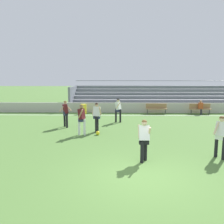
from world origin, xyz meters
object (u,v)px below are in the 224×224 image
at_px(player_dark_on_ball, 65,111).
at_px(player_white_challenging, 221,133).
at_px(bleacher_stand, 160,97).
at_px(player_white_pressing_high, 144,137).
at_px(soccer_ball, 98,133).
at_px(bench_far_left, 156,108).
at_px(player_white_deep_cover, 118,108).
at_px(spectator_seated, 201,106).
at_px(player_white_trailing_run, 97,115).
at_px(trash_bin, 84,109).
at_px(player_dark_wide_left, 82,117).
at_px(bench_near_bin, 200,108).

xyz_separation_m(player_dark_on_ball, player_white_challenging, (7.31, -5.62, -0.00)).
xyz_separation_m(bleacher_stand, player_white_pressing_high, (-3.29, -15.21, -0.25)).
bearing_deg(soccer_ball, bench_far_left, 59.94).
bearing_deg(player_white_pressing_high, player_white_deep_cover, 97.07).
bearing_deg(spectator_seated, soccer_ball, -137.39).
distance_m(player_white_trailing_run, player_white_challenging, 6.78).
bearing_deg(trash_bin, spectator_seated, -0.11).
bearing_deg(player_dark_wide_left, soccer_ball, 1.83).
bearing_deg(player_white_trailing_run, trash_bin, 104.49).
bearing_deg(spectator_seated, bench_far_left, 178.24).
relative_size(player_white_trailing_run, player_white_pressing_high, 1.06).
bearing_deg(bench_far_left, bench_near_bin, 0.00).
distance_m(player_white_trailing_run, player_dark_wide_left, 1.08).
bearing_deg(bench_far_left, bleacher_stand, 75.06).
relative_size(player_dark_wide_left, soccer_ball, 7.67).
bearing_deg(bleacher_stand, spectator_seated, -51.80).
xyz_separation_m(player_dark_wide_left, player_white_deep_cover, (1.99, 3.74, 0.01)).
relative_size(player_dark_wide_left, player_white_pressing_high, 1.05).
distance_m(player_dark_wide_left, player_white_pressing_high, 4.98).
xyz_separation_m(trash_bin, spectator_seated, (10.10, -0.02, 0.28)).
distance_m(bleacher_stand, spectator_seated, 4.62).
bearing_deg(trash_bin, player_dark_on_ball, -93.44).
bearing_deg(player_white_challenging, bench_near_bin, 74.51).
relative_size(bench_far_left, trash_bin, 2.13).
bearing_deg(player_white_deep_cover, bleacher_stand, 60.31).
distance_m(bench_far_left, player_white_deep_cover, 5.20).
distance_m(bench_near_bin, player_white_trailing_run, 10.85).
distance_m(player_white_deep_cover, player_dark_on_ball, 3.74).
bearing_deg(player_white_pressing_high, player_dark_wide_left, 126.36).
distance_m(trash_bin, player_dark_wide_left, 7.70).
xyz_separation_m(trash_bin, player_white_challenging, (6.98, -11.18, 0.58)).
xyz_separation_m(trash_bin, soccer_ball, (1.88, -7.58, -0.31)).
xyz_separation_m(spectator_seated, player_white_challenging, (-3.12, -11.16, 0.30)).
bearing_deg(player_dark_wide_left, trash_bin, 97.58).
distance_m(bench_near_bin, player_white_challenging, 11.71).
bearing_deg(bleacher_stand, player_white_pressing_high, -102.22).
bearing_deg(bench_near_bin, player_white_challenging, -105.49).
bearing_deg(bench_far_left, player_white_deep_cover, -129.95).
distance_m(trash_bin, player_dark_on_ball, 5.60).
height_order(player_dark_wide_left, player_white_challenging, player_dark_wide_left).
bearing_deg(bleacher_stand, player_white_trailing_run, -117.78).
relative_size(trash_bin, player_white_pressing_high, 0.53).
bearing_deg(bleacher_stand, player_dark_on_ball, -129.68).
distance_m(player_white_pressing_high, player_white_challenging, 3.04).
bearing_deg(player_white_trailing_run, bench_near_bin, 39.74).
bearing_deg(bench_near_bin, player_white_pressing_high, -117.65).
bearing_deg(trash_bin, player_white_challenging, -58.04).
distance_m(player_dark_on_ball, soccer_ball, 3.13).
bearing_deg(player_dark_on_ball, player_white_challenging, -37.56).
bearing_deg(bleacher_stand, soccer_ball, -115.70).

